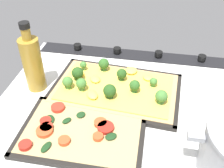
{
  "coord_description": "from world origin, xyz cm",
  "views": [
    {
      "loc": [
        -5.43,
        55.62,
        51.54
      ],
      "look_at": [
        4.77,
        -1.31,
        6.87
      ],
      "focal_mm": 41.92,
      "sensor_mm": 36.0,
      "label": 1
    }
  ],
  "objects_px": {
    "baking_tray_front": "(116,90)",
    "baking_tray_back": "(82,133)",
    "veggie_pizza_back": "(79,131)",
    "oil_bottle": "(33,63)",
    "broccoli_pizza": "(113,86)"
  },
  "relations": [
    {
      "from": "broccoli_pizza",
      "to": "veggie_pizza_back",
      "type": "distance_m",
      "value": 0.2
    },
    {
      "from": "baking_tray_front",
      "to": "oil_bottle",
      "type": "xyz_separation_m",
      "value": [
        0.25,
        0.02,
        0.09
      ]
    },
    {
      "from": "veggie_pizza_back",
      "to": "oil_bottle",
      "type": "xyz_separation_m",
      "value": [
        0.18,
        -0.17,
        0.08
      ]
    },
    {
      "from": "broccoli_pizza",
      "to": "baking_tray_back",
      "type": "distance_m",
      "value": 0.19
    },
    {
      "from": "baking_tray_back",
      "to": "broccoli_pizza",
      "type": "bearing_deg",
      "value": -104.42
    },
    {
      "from": "baking_tray_front",
      "to": "baking_tray_back",
      "type": "relative_size",
      "value": 1.29
    },
    {
      "from": "baking_tray_front",
      "to": "baking_tray_back",
      "type": "distance_m",
      "value": 0.2
    },
    {
      "from": "baking_tray_front",
      "to": "broccoli_pizza",
      "type": "height_order",
      "value": "broccoli_pizza"
    },
    {
      "from": "baking_tray_back",
      "to": "veggie_pizza_back",
      "type": "bearing_deg",
      "value": 1.84
    },
    {
      "from": "baking_tray_front",
      "to": "oil_bottle",
      "type": "distance_m",
      "value": 0.26
    },
    {
      "from": "broccoli_pizza",
      "to": "baking_tray_back",
      "type": "relative_size",
      "value": 1.2
    },
    {
      "from": "broccoli_pizza",
      "to": "veggie_pizza_back",
      "type": "bearing_deg",
      "value": 73.34
    },
    {
      "from": "veggie_pizza_back",
      "to": "oil_bottle",
      "type": "distance_m",
      "value": 0.26
    },
    {
      "from": "veggie_pizza_back",
      "to": "oil_bottle",
      "type": "height_order",
      "value": "oil_bottle"
    },
    {
      "from": "baking_tray_front",
      "to": "veggie_pizza_back",
      "type": "distance_m",
      "value": 0.2
    }
  ]
}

